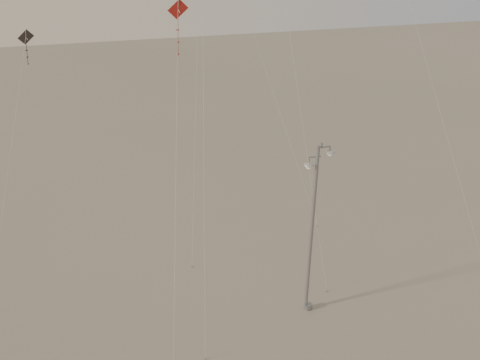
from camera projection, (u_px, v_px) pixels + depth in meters
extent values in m
cylinder|color=gray|center=(308.00, 306.00, 35.93)|extent=(0.44, 0.44, 0.30)
cylinder|color=gray|center=(312.00, 232.00, 34.15)|extent=(0.47, 0.18, 9.34)
cylinder|color=gray|center=(321.00, 145.00, 32.36)|extent=(0.14, 0.14, 0.18)
cylinder|color=gray|center=(326.00, 147.00, 32.51)|extent=(0.50, 0.13, 0.07)
cylinder|color=gray|center=(330.00, 149.00, 32.66)|extent=(0.06, 0.06, 0.30)
ellipsoid|color=#B8B8B3|center=(330.00, 152.00, 32.72)|extent=(0.52, 0.52, 0.18)
cylinder|color=gray|center=(315.00, 157.00, 32.53)|extent=(0.60, 0.09, 0.07)
cylinder|color=gray|center=(309.00, 161.00, 32.55)|extent=(0.06, 0.06, 0.40)
ellipsoid|color=#B8B8B3|center=(309.00, 165.00, 32.62)|extent=(0.52, 0.52, 0.18)
cylinder|color=beige|center=(203.00, 67.00, 29.80)|extent=(1.92, 6.39, 26.83)
cylinder|color=gray|center=(205.00, 359.00, 32.03)|extent=(0.06, 0.06, 0.10)
cylinder|color=gray|center=(327.00, 291.00, 37.48)|extent=(0.06, 0.06, 0.10)
cube|color=maroon|center=(178.00, 9.00, 23.89)|extent=(0.75, 0.19, 0.74)
cylinder|color=maroon|center=(178.00, 37.00, 24.42)|extent=(0.04, 0.22, 1.42)
cylinder|color=beige|center=(175.00, 251.00, 24.70)|extent=(1.87, 5.11, 16.73)
cylinder|color=beige|center=(426.00, 63.00, 37.69)|extent=(6.59, 6.76, 23.48)
cylinder|color=beige|center=(250.00, 23.00, 42.49)|extent=(7.13, 8.37, 25.93)
cylinder|color=gray|center=(318.00, 226.00, 44.81)|extent=(0.06, 0.06, 0.10)
cube|color=black|center=(26.00, 37.00, 27.84)|extent=(0.68, 0.15, 0.67)
cylinder|color=black|center=(27.00, 54.00, 28.25)|extent=(0.06, 0.16, 0.93)
cylinder|color=beige|center=(3.00, 208.00, 30.09)|extent=(3.81, 0.53, 15.04)
cylinder|color=gray|center=(192.00, 267.00, 39.96)|extent=(0.06, 0.06, 0.10)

